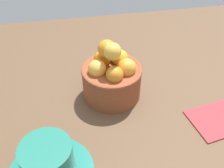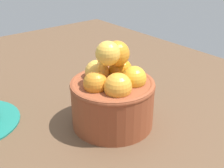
# 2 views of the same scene
# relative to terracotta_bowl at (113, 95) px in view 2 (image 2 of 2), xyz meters

# --- Properties ---
(ground_plane) EXTENTS (1.19, 0.81, 0.04)m
(ground_plane) POSITION_rel_terracotta_bowl_xyz_m (-0.00, 0.00, -0.07)
(ground_plane) COLOR brown
(terracotta_bowl) EXTENTS (0.13, 0.13, 0.14)m
(terracotta_bowl) POSITION_rel_terracotta_bowl_xyz_m (0.00, 0.00, 0.00)
(terracotta_bowl) COLOR brown
(terracotta_bowl) RESTS_ON ground_plane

